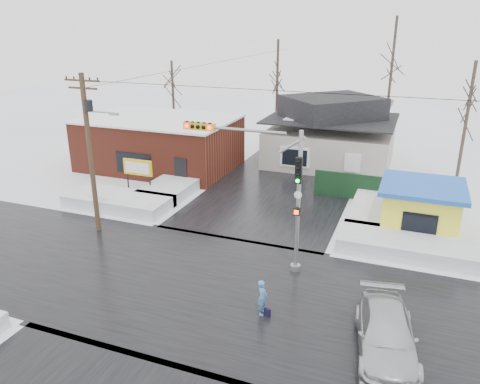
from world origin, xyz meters
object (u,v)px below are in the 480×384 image
(kiosk, at_px, (420,208))
(car, at_px, (386,334))
(traffic_signal, at_px, (266,179))
(marquee_sign, at_px, (138,168))
(pedestrian, at_px, (262,298))
(utility_pole, at_px, (90,145))

(kiosk, xyz_separation_m, car, (-0.89, -11.66, -0.72))
(traffic_signal, relative_size, kiosk, 1.52)
(marquee_sign, relative_size, pedestrian, 1.64)
(kiosk, bearing_deg, car, -94.37)
(marquee_sign, relative_size, kiosk, 0.55)
(traffic_signal, height_order, utility_pole, utility_pole)
(marquee_sign, distance_m, kiosk, 18.51)
(traffic_signal, distance_m, utility_pole, 10.39)
(pedestrian, bearing_deg, traffic_signal, 11.20)
(pedestrian, relative_size, car, 0.30)
(marquee_sign, xyz_separation_m, pedestrian, (12.63, -10.55, -1.14))
(traffic_signal, bearing_deg, car, -36.89)
(traffic_signal, xyz_separation_m, car, (6.18, -4.64, -3.80))
(kiosk, distance_m, car, 11.72)
(kiosk, bearing_deg, utility_pole, -159.56)
(utility_pole, height_order, kiosk, utility_pole)
(utility_pole, height_order, car, utility_pole)
(utility_pole, bearing_deg, traffic_signal, -2.95)
(kiosk, height_order, pedestrian, kiosk)
(utility_pole, distance_m, car, 17.87)
(traffic_signal, height_order, marquee_sign, traffic_signal)
(utility_pole, bearing_deg, marquee_sign, 100.13)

